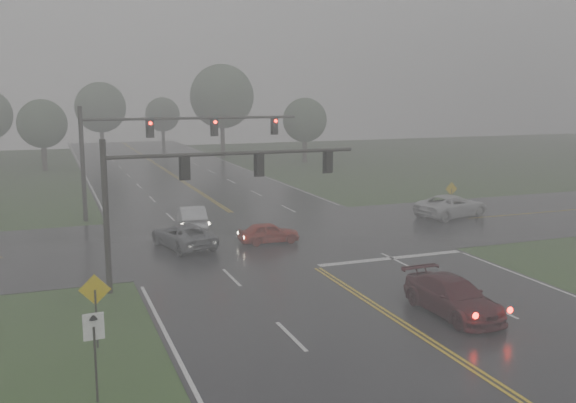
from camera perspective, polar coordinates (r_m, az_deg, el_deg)
name	(u,v)px	position (r m, az deg, el deg)	size (l,w,h in m)	color
ground	(500,387)	(21.27, 18.32, -15.37)	(180.00, 180.00, 0.00)	#28421C
main_road	(277,243)	(37.98, -0.96, -3.68)	(18.00, 160.00, 0.02)	black
cross_street	(266,236)	(39.82, -1.93, -3.05)	(120.00, 14.00, 0.02)	black
stop_bar	(392,259)	(34.89, 9.20, -5.04)	(8.50, 0.50, 0.01)	silver
sedan_maroon	(452,314)	(27.00, 14.38, -9.69)	(2.04, 5.02, 1.46)	#3A0A10
sedan_red	(269,243)	(37.92, -1.71, -3.71)	(1.45, 3.59, 1.22)	#9F180E
sedan_silver	(192,229)	(42.21, -8.53, -2.42)	(1.60, 4.58, 1.51)	#B3B6BB
car_grey	(183,248)	(37.32, -9.28, -4.06)	(2.27, 4.93, 1.37)	#595B60
pickup_white	(451,217)	(47.13, 14.32, -1.33)	(2.62, 5.67, 1.58)	silver
signal_gantry_near	(188,182)	(29.35, -8.89, 1.70)	(11.94, 0.30, 6.83)	black
signal_gantry_far	(155,138)	(46.14, -11.77, 5.52)	(15.58, 0.40, 7.86)	black
sign_diamond_west	(95,298)	(23.39, -16.76, -8.25)	(1.09, 0.26, 2.65)	black
sign_arrow_white	(94,340)	(19.46, -16.83, -11.73)	(0.59, 0.11, 2.67)	black
sign_diamond_east	(451,193)	(47.89, 14.31, 0.77)	(0.98, 0.09, 2.35)	black
tree_nw_a	(42,124)	(76.77, -21.01, 6.46)	(5.42, 5.42, 7.96)	#352B23
tree_ne_a	(222,96)	(85.71, -5.90, 9.28)	(8.39, 8.39, 12.33)	#352B23
tree_n_mid	(101,107)	(91.56, -16.33, 8.03)	(6.85, 6.85, 10.05)	#352B23
tree_e_near	(305,120)	(79.79, 1.50, 7.25)	(5.47, 5.47, 8.03)	#352B23
tree_n_far	(163,115)	(102.94, -11.09, 7.60)	(5.36, 5.36, 7.88)	#352B23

